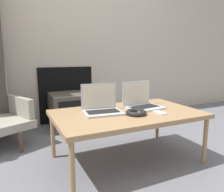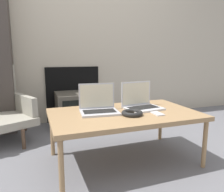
{
  "view_description": "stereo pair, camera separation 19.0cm",
  "coord_description": "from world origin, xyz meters",
  "px_view_note": "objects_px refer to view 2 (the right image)",
  "views": [
    {
      "loc": [
        -0.88,
        -1.32,
        0.9
      ],
      "look_at": [
        0.0,
        0.54,
        0.52
      ],
      "focal_mm": 35.0,
      "sensor_mm": 36.0,
      "label": 1
    },
    {
      "loc": [
        -0.7,
        -1.39,
        0.9
      ],
      "look_at": [
        0.0,
        0.54,
        0.52
      ],
      "focal_mm": 35.0,
      "sensor_mm": 36.0,
      "label": 2
    }
  ],
  "objects_px": {
    "phone": "(157,114)",
    "tv": "(77,109)",
    "laptop_left": "(98,106)",
    "laptop_right": "(141,103)",
    "headphones": "(132,113)"
  },
  "relations": [
    {
      "from": "laptop_right",
      "to": "laptop_left",
      "type": "bearing_deg",
      "value": 172.81
    },
    {
      "from": "laptop_right",
      "to": "headphones",
      "type": "height_order",
      "value": "laptop_right"
    },
    {
      "from": "laptop_left",
      "to": "headphones",
      "type": "relative_size",
      "value": 1.96
    },
    {
      "from": "laptop_left",
      "to": "phone",
      "type": "bearing_deg",
      "value": -22.68
    },
    {
      "from": "laptop_right",
      "to": "tv",
      "type": "distance_m",
      "value": 1.13
    },
    {
      "from": "laptop_left",
      "to": "laptop_right",
      "type": "xyz_separation_m",
      "value": [
        0.4,
        -0.0,
        0.0
      ]
    },
    {
      "from": "phone",
      "to": "headphones",
      "type": "bearing_deg",
      "value": 168.56
    },
    {
      "from": "phone",
      "to": "tv",
      "type": "height_order",
      "value": "phone"
    },
    {
      "from": "laptop_left",
      "to": "phone",
      "type": "relative_size",
      "value": 2.73
    },
    {
      "from": "phone",
      "to": "tv",
      "type": "relative_size",
      "value": 0.24
    },
    {
      "from": "headphones",
      "to": "tv",
      "type": "height_order",
      "value": "headphones"
    },
    {
      "from": "headphones",
      "to": "phone",
      "type": "distance_m",
      "value": 0.21
    },
    {
      "from": "headphones",
      "to": "tv",
      "type": "xyz_separation_m",
      "value": [
        -0.21,
        1.21,
        -0.23
      ]
    },
    {
      "from": "laptop_left",
      "to": "phone",
      "type": "distance_m",
      "value": 0.49
    },
    {
      "from": "phone",
      "to": "tv",
      "type": "xyz_separation_m",
      "value": [
        -0.42,
        1.26,
        -0.22
      ]
    }
  ]
}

